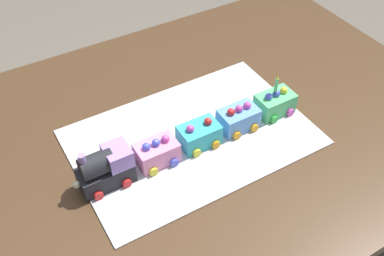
{
  "coord_description": "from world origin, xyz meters",
  "views": [
    {
      "loc": [
        -0.46,
        -0.73,
        1.56
      ],
      "look_at": [
        -0.05,
        -0.03,
        0.77
      ],
      "focal_mm": 42.15,
      "sensor_mm": 36.0,
      "label": 1
    }
  ],
  "objects_px": {
    "cake_car_tanker_sky_blue": "(238,118)",
    "cake_car_hopper_mint_green": "(275,103)",
    "cake_locomotive": "(105,168)",
    "cake_car_flatbed_bubblegum": "(157,152)",
    "dining_table": "(202,152)",
    "birthday_candle": "(276,84)",
    "cake_car_caboose_turquoise": "(199,135)"
  },
  "relations": [
    {
      "from": "cake_car_tanker_sky_blue",
      "to": "cake_car_hopper_mint_green",
      "type": "xyz_separation_m",
      "value": [
        0.12,
        0.0,
        0.0
      ]
    },
    {
      "from": "cake_locomotive",
      "to": "cake_car_flatbed_bubblegum",
      "type": "bearing_deg",
      "value": 0.0
    },
    {
      "from": "dining_table",
      "to": "cake_locomotive",
      "type": "height_order",
      "value": "cake_locomotive"
    },
    {
      "from": "birthday_candle",
      "to": "cake_car_flatbed_bubblegum",
      "type": "bearing_deg",
      "value": -180.0
    },
    {
      "from": "cake_car_caboose_turquoise",
      "to": "cake_car_tanker_sky_blue",
      "type": "height_order",
      "value": "same"
    },
    {
      "from": "cake_locomotive",
      "to": "cake_car_caboose_turquoise",
      "type": "height_order",
      "value": "cake_locomotive"
    },
    {
      "from": "cake_locomotive",
      "to": "dining_table",
      "type": "bearing_deg",
      "value": 10.74
    },
    {
      "from": "cake_car_flatbed_bubblegum",
      "to": "cake_car_tanker_sky_blue",
      "type": "xyz_separation_m",
      "value": [
        0.24,
        0.0,
        0.0
      ]
    },
    {
      "from": "cake_locomotive",
      "to": "cake_car_flatbed_bubblegum",
      "type": "xyz_separation_m",
      "value": [
        0.13,
        0.0,
        -0.02
      ]
    },
    {
      "from": "cake_car_flatbed_bubblegum",
      "to": "cake_car_hopper_mint_green",
      "type": "distance_m",
      "value": 0.35
    },
    {
      "from": "cake_car_flatbed_bubblegum",
      "to": "cake_car_tanker_sky_blue",
      "type": "height_order",
      "value": "same"
    },
    {
      "from": "cake_car_tanker_sky_blue",
      "to": "birthday_candle",
      "type": "distance_m",
      "value": 0.13
    },
    {
      "from": "dining_table",
      "to": "birthday_candle",
      "type": "distance_m",
      "value": 0.29
    },
    {
      "from": "cake_car_caboose_turquoise",
      "to": "cake_car_hopper_mint_green",
      "type": "bearing_deg",
      "value": 0.0
    },
    {
      "from": "dining_table",
      "to": "cake_car_caboose_turquoise",
      "type": "bearing_deg",
      "value": -128.15
    },
    {
      "from": "cake_car_flatbed_bubblegum",
      "to": "cake_car_caboose_turquoise",
      "type": "height_order",
      "value": "same"
    },
    {
      "from": "cake_car_tanker_sky_blue",
      "to": "cake_car_caboose_turquoise",
      "type": "bearing_deg",
      "value": 180.0
    },
    {
      "from": "cake_car_caboose_turquoise",
      "to": "birthday_candle",
      "type": "bearing_deg",
      "value": 0.0
    },
    {
      "from": "birthday_candle",
      "to": "cake_locomotive",
      "type": "bearing_deg",
      "value": -180.0
    },
    {
      "from": "dining_table",
      "to": "birthday_candle",
      "type": "height_order",
      "value": "birthday_candle"
    },
    {
      "from": "cake_car_caboose_turquoise",
      "to": "cake_car_flatbed_bubblegum",
      "type": "bearing_deg",
      "value": 180.0
    },
    {
      "from": "cake_locomotive",
      "to": "cake_car_flatbed_bubblegum",
      "type": "distance_m",
      "value": 0.13
    },
    {
      "from": "cake_locomotive",
      "to": "cake_car_hopper_mint_green",
      "type": "xyz_separation_m",
      "value": [
        0.48,
        0.0,
        -0.02
      ]
    },
    {
      "from": "cake_locomotive",
      "to": "cake_car_flatbed_bubblegum",
      "type": "relative_size",
      "value": 1.4
    },
    {
      "from": "dining_table",
      "to": "cake_car_flatbed_bubblegum",
      "type": "distance_m",
      "value": 0.22
    },
    {
      "from": "cake_car_flatbed_bubblegum",
      "to": "cake_car_hopper_mint_green",
      "type": "bearing_deg",
      "value": 0.0
    },
    {
      "from": "cake_car_tanker_sky_blue",
      "to": "cake_locomotive",
      "type": "bearing_deg",
      "value": 180.0
    },
    {
      "from": "cake_car_tanker_sky_blue",
      "to": "cake_car_hopper_mint_green",
      "type": "bearing_deg",
      "value": 0.0
    },
    {
      "from": "dining_table",
      "to": "birthday_candle",
      "type": "bearing_deg",
      "value": -16.36
    },
    {
      "from": "dining_table",
      "to": "cake_car_caboose_turquoise",
      "type": "relative_size",
      "value": 14.0
    },
    {
      "from": "cake_locomotive",
      "to": "cake_car_tanker_sky_blue",
      "type": "bearing_deg",
      "value": 0.0
    },
    {
      "from": "cake_locomotive",
      "to": "birthday_candle",
      "type": "xyz_separation_m",
      "value": [
        0.48,
        0.0,
        0.05
      ]
    }
  ]
}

